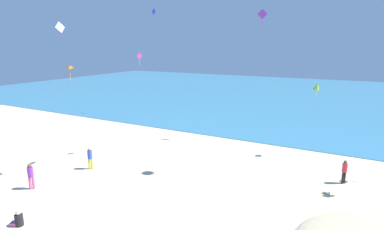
{
  "coord_description": "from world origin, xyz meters",
  "views": [
    {
      "loc": [
        8.19,
        -7.82,
        8.64
      ],
      "look_at": [
        0.0,
        7.75,
        4.58
      ],
      "focal_mm": 28.03,
      "sensor_mm": 36.0,
      "label": 1
    }
  ],
  "objects_px": {
    "kite_blue": "(154,12)",
    "person_0": "(344,170)",
    "person_1": "(18,220)",
    "person_3": "(90,157)",
    "person_2": "(31,174)",
    "kite_lime": "(317,86)",
    "kite_white": "(60,27)",
    "kite_magenta": "(139,57)",
    "kite_orange": "(69,67)",
    "kite_purple": "(262,15)",
    "beach_chair_far_right": "(331,191)"
  },
  "relations": [
    {
      "from": "person_1",
      "to": "kite_white",
      "type": "height_order",
      "value": "kite_white"
    },
    {
      "from": "person_0",
      "to": "kite_magenta",
      "type": "height_order",
      "value": "kite_magenta"
    },
    {
      "from": "kite_blue",
      "to": "kite_lime",
      "type": "relative_size",
      "value": 1.15
    },
    {
      "from": "kite_magenta",
      "to": "person_1",
      "type": "bearing_deg",
      "value": -86.52
    },
    {
      "from": "beach_chair_far_right",
      "to": "person_3",
      "type": "height_order",
      "value": "person_3"
    },
    {
      "from": "kite_blue",
      "to": "person_2",
      "type": "bearing_deg",
      "value": -76.39
    },
    {
      "from": "person_3",
      "to": "kite_magenta",
      "type": "distance_m",
      "value": 8.26
    },
    {
      "from": "kite_lime",
      "to": "kite_white",
      "type": "xyz_separation_m",
      "value": [
        -19.86,
        -6.53,
        4.49
      ]
    },
    {
      "from": "person_1",
      "to": "kite_blue",
      "type": "bearing_deg",
      "value": -92.46
    },
    {
      "from": "person_2",
      "to": "kite_magenta",
      "type": "bearing_deg",
      "value": -64.46
    },
    {
      "from": "person_3",
      "to": "kite_blue",
      "type": "relative_size",
      "value": 1.2
    },
    {
      "from": "beach_chair_far_right",
      "to": "kite_magenta",
      "type": "relative_size",
      "value": 0.83
    },
    {
      "from": "person_2",
      "to": "kite_lime",
      "type": "xyz_separation_m",
      "value": [
        14.57,
        14.02,
        4.72
      ]
    },
    {
      "from": "person_0",
      "to": "kite_purple",
      "type": "relative_size",
      "value": 0.91
    },
    {
      "from": "person_0",
      "to": "kite_purple",
      "type": "bearing_deg",
      "value": -6.12
    },
    {
      "from": "person_3",
      "to": "kite_purple",
      "type": "distance_m",
      "value": 18.26
    },
    {
      "from": "kite_orange",
      "to": "kite_white",
      "type": "relative_size",
      "value": 0.78
    },
    {
      "from": "person_0",
      "to": "kite_lime",
      "type": "xyz_separation_m",
      "value": [
        -2.47,
        4.19,
        4.77
      ]
    },
    {
      "from": "kite_blue",
      "to": "person_0",
      "type": "bearing_deg",
      "value": -26.94
    },
    {
      "from": "kite_purple",
      "to": "kite_lime",
      "type": "bearing_deg",
      "value": -23.91
    },
    {
      "from": "kite_orange",
      "to": "kite_purple",
      "type": "bearing_deg",
      "value": 57.46
    },
    {
      "from": "kite_lime",
      "to": "person_1",
      "type": "bearing_deg",
      "value": -124.47
    },
    {
      "from": "kite_lime",
      "to": "person_3",
      "type": "bearing_deg",
      "value": -143.67
    },
    {
      "from": "kite_magenta",
      "to": "kite_purple",
      "type": "bearing_deg",
      "value": 48.51
    },
    {
      "from": "kite_blue",
      "to": "kite_orange",
      "type": "bearing_deg",
      "value": -71.76
    },
    {
      "from": "person_2",
      "to": "kite_white",
      "type": "xyz_separation_m",
      "value": [
        -5.29,
        7.49,
        9.21
      ]
    },
    {
      "from": "kite_orange",
      "to": "kite_magenta",
      "type": "bearing_deg",
      "value": 75.02
    },
    {
      "from": "person_1",
      "to": "kite_blue",
      "type": "distance_m",
      "value": 28.11
    },
    {
      "from": "beach_chair_far_right",
      "to": "person_3",
      "type": "xyz_separation_m",
      "value": [
        -15.58,
        -3.83,
        0.69
      ]
    },
    {
      "from": "person_0",
      "to": "person_2",
      "type": "relative_size",
      "value": 0.95
    },
    {
      "from": "kite_blue",
      "to": "kite_orange",
      "type": "xyz_separation_m",
      "value": [
        6.01,
        -18.25,
        -5.37
      ]
    },
    {
      "from": "kite_white",
      "to": "person_0",
      "type": "bearing_deg",
      "value": 5.97
    },
    {
      "from": "kite_blue",
      "to": "kite_white",
      "type": "xyz_separation_m",
      "value": [
        -0.18,
        -13.59,
        -2.52
      ]
    },
    {
      "from": "person_0",
      "to": "kite_blue",
      "type": "xyz_separation_m",
      "value": [
        -22.14,
        11.25,
        11.78
      ]
    },
    {
      "from": "kite_purple",
      "to": "kite_white",
      "type": "distance_m",
      "value": 17.23
    },
    {
      "from": "kite_blue",
      "to": "kite_lime",
      "type": "bearing_deg",
      "value": -19.73
    },
    {
      "from": "person_2",
      "to": "person_3",
      "type": "bearing_deg",
      "value": -61.0
    },
    {
      "from": "beach_chair_far_right",
      "to": "person_0",
      "type": "bearing_deg",
      "value": -62.98
    },
    {
      "from": "person_0",
      "to": "person_2",
      "type": "height_order",
      "value": "person_2"
    },
    {
      "from": "person_0",
      "to": "person_1",
      "type": "distance_m",
      "value": 18.89
    },
    {
      "from": "kite_lime",
      "to": "kite_white",
      "type": "distance_m",
      "value": 21.38
    },
    {
      "from": "person_3",
      "to": "kite_orange",
      "type": "height_order",
      "value": "kite_orange"
    },
    {
      "from": "person_0",
      "to": "kite_purple",
      "type": "height_order",
      "value": "kite_purple"
    },
    {
      "from": "person_1",
      "to": "kite_blue",
      "type": "xyz_separation_m",
      "value": [
        -8.12,
        23.89,
        12.39
      ]
    },
    {
      "from": "person_0",
      "to": "kite_magenta",
      "type": "distance_m",
      "value": 16.34
    },
    {
      "from": "person_2",
      "to": "person_3",
      "type": "distance_m",
      "value": 4.05
    },
    {
      "from": "kite_purple",
      "to": "kite_orange",
      "type": "bearing_deg",
      "value": -122.54
    },
    {
      "from": "person_2",
      "to": "kite_blue",
      "type": "relative_size",
      "value": 1.24
    },
    {
      "from": "person_2",
      "to": "kite_orange",
      "type": "relative_size",
      "value": 1.7
    },
    {
      "from": "kite_magenta",
      "to": "kite_purple",
      "type": "distance_m",
      "value": 11.31
    }
  ]
}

